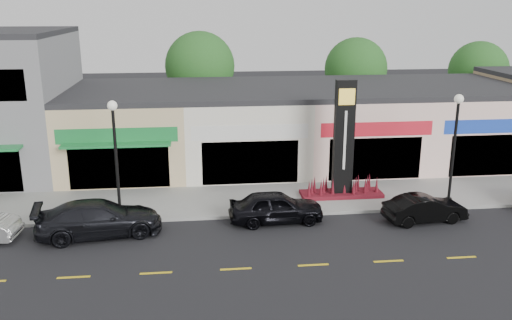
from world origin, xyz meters
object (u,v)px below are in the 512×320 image
object	(u,v)px
lamp_west_near	(115,148)
car_dark_sedan	(99,218)
car_black_sedan	(276,207)
pylon_sign	(343,156)
car_black_conv	(425,209)
lamp_east_near	(455,139)

from	to	relation	value
lamp_west_near	car_dark_sedan	world-z (taller)	lamp_west_near
car_dark_sedan	car_black_sedan	world-z (taller)	car_dark_sedan
pylon_sign	car_black_conv	distance (m)	4.86
car_black_sedan	lamp_west_near	bearing A→B (deg)	79.19
lamp_east_near	car_black_conv	distance (m)	3.88
lamp_east_near	car_black_conv	xyz separation A→B (m)	(-1.98, -1.74, -2.85)
pylon_sign	car_black_conv	size ratio (longest dim) A/B	1.58
car_dark_sedan	car_black_conv	bearing A→B (deg)	-99.14
pylon_sign	car_black_sedan	bearing A→B (deg)	-144.22
lamp_west_near	car_black_conv	world-z (taller)	lamp_west_near
lamp_west_near	car_black_sedan	bearing A→B (deg)	-8.34
car_black_conv	lamp_west_near	bearing A→B (deg)	75.90
lamp_east_near	car_black_sedan	size ratio (longest dim) A/B	1.27
pylon_sign	car_black_conv	world-z (taller)	pylon_sign
lamp_west_near	pylon_sign	size ratio (longest dim) A/B	0.91
pylon_sign	car_black_sedan	world-z (taller)	pylon_sign
lamp_east_near	car_black_sedan	xyz separation A→B (m)	(-8.82, -1.05, -2.74)
car_black_sedan	car_black_conv	xyz separation A→B (m)	(6.84, -0.68, -0.11)
lamp_east_near	pylon_sign	bearing A→B (deg)	161.25
pylon_sign	car_dark_sedan	size ratio (longest dim) A/B	1.12
lamp_west_near	car_black_conv	distance (m)	14.42
lamp_west_near	lamp_east_near	bearing A→B (deg)	0.00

